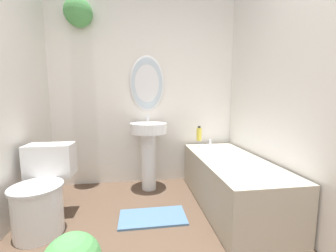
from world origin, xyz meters
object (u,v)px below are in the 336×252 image
pedestal_sink (149,144)px  bathtub (230,181)px  toilet (43,192)px  shampoo_bottle (199,134)px

pedestal_sink → bathtub: bearing=-32.3°
toilet → shampoo_bottle: (1.58, 0.72, 0.35)m
pedestal_sink → shampoo_bottle: bearing=5.5°
toilet → pedestal_sink: 1.17m
bathtub → toilet: bearing=-175.4°
bathtub → shampoo_bottle: shampoo_bottle is taller
toilet → bathtub: 1.76m
toilet → pedestal_sink: size_ratio=0.75×
bathtub → shampoo_bottle: bearing=106.2°
shampoo_bottle → bathtub: bearing=-73.8°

